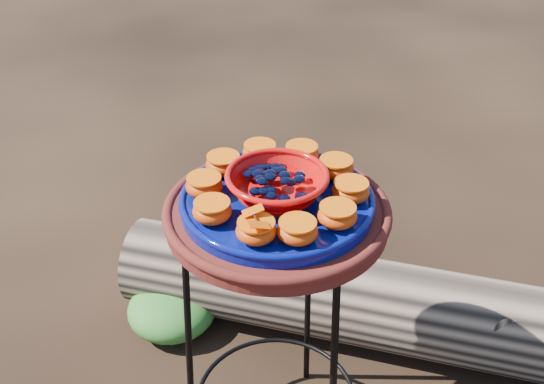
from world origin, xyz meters
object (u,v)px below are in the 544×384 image
at_px(plant_stand, 276,341).
at_px(driftwood_log, 354,299).
at_px(terracotta_saucer, 277,215).
at_px(red_bowl, 277,186).
at_px(cobalt_plate, 277,203).

xyz_separation_m(plant_stand, driftwood_log, (0.06, 0.45, -0.22)).
bearing_deg(driftwood_log, terracotta_saucer, -98.16).
relative_size(plant_stand, red_bowl, 3.52).
xyz_separation_m(terracotta_saucer, driftwood_log, (0.06, 0.45, -0.58)).
height_order(plant_stand, driftwood_log, plant_stand).
height_order(terracotta_saucer, driftwood_log, terracotta_saucer).
height_order(plant_stand, terracotta_saucer, terracotta_saucer).
xyz_separation_m(plant_stand, terracotta_saucer, (0.00, 0.00, 0.37)).
bearing_deg(red_bowl, terracotta_saucer, 0.00).
bearing_deg(cobalt_plate, driftwood_log, 81.84).
bearing_deg(cobalt_plate, plant_stand, 0.00).
xyz_separation_m(red_bowl, driftwood_log, (0.06, 0.45, -0.66)).
xyz_separation_m(cobalt_plate, driftwood_log, (0.06, 0.45, -0.62)).
bearing_deg(plant_stand, red_bowl, 0.00).
distance_m(cobalt_plate, driftwood_log, 0.76).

